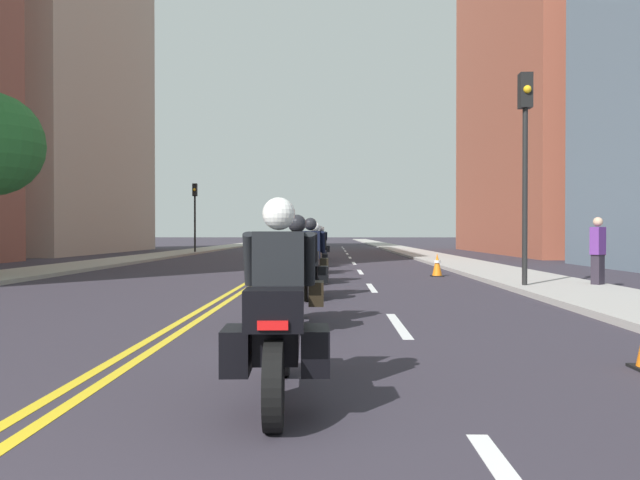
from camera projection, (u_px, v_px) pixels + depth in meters
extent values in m
plane|color=#312C36|center=(305.00, 250.00, 48.88)|extent=(264.00, 264.00, 0.00)
cube|color=#9F9A8C|center=(212.00, 249.00, 49.03)|extent=(2.50, 144.00, 0.12)
cube|color=#A7A29D|center=(399.00, 249.00, 48.74)|extent=(2.50, 144.00, 0.12)
cube|color=yellow|center=(304.00, 249.00, 48.89)|extent=(0.12, 132.00, 0.01)
cube|color=yellow|center=(307.00, 249.00, 48.88)|extent=(0.12, 132.00, 0.01)
cube|color=silver|center=(398.00, 325.00, 8.83)|extent=(0.14, 2.40, 0.01)
cube|color=silver|center=(372.00, 288.00, 14.83)|extent=(0.14, 2.40, 0.01)
cube|color=silver|center=(360.00, 272.00, 20.83)|extent=(0.14, 2.40, 0.01)
cube|color=silver|center=(354.00, 263.00, 26.83)|extent=(0.14, 2.40, 0.01)
cube|color=silver|center=(350.00, 258.00, 32.83)|extent=(0.14, 2.40, 0.01)
cube|color=silver|center=(347.00, 254.00, 38.83)|extent=(0.14, 2.40, 0.01)
cube|color=silver|center=(345.00, 251.00, 44.82)|extent=(0.14, 2.40, 0.01)
cube|color=silver|center=(344.00, 249.00, 50.82)|extent=(0.14, 2.40, 0.01)
cube|color=silver|center=(342.00, 247.00, 56.82)|extent=(0.14, 2.40, 0.01)
cube|color=tan|center=(48.00, 47.00, 40.95)|extent=(9.00, 18.21, 27.27)
cube|color=#984C38|center=(536.00, 88.00, 39.80)|extent=(6.16, 20.71, 21.33)
cube|color=#2D3847|center=(584.00, 171.00, 39.80)|extent=(0.04, 17.40, 0.90)
cylinder|color=black|center=(283.00, 343.00, 5.71)|extent=(0.15, 0.61, 0.61)
cylinder|color=black|center=(274.00, 386.00, 4.11)|extent=(0.15, 0.61, 0.61)
cube|color=silver|center=(283.00, 308.00, 5.71)|extent=(0.15, 0.33, 0.04)
cube|color=black|center=(279.00, 326.00, 4.91)|extent=(0.37, 1.23, 0.40)
cube|color=black|center=(274.00, 309.00, 4.19)|extent=(0.41, 0.38, 0.28)
cube|color=red|center=(273.00, 325.00, 4.00)|extent=(0.20, 0.04, 0.06)
cube|color=black|center=(237.00, 350.00, 4.42)|extent=(0.22, 0.45, 0.32)
cube|color=black|center=(315.00, 350.00, 4.44)|extent=(0.22, 0.45, 0.32)
cube|color=#B2C1CC|center=(281.00, 274.00, 5.41)|extent=(0.36, 0.14, 0.36)
cube|color=black|center=(279.00, 266.00, 4.85)|extent=(0.41, 0.28, 0.55)
cylinder|color=black|center=(250.00, 259.00, 5.00)|extent=(0.11, 0.28, 0.45)
cylinder|color=black|center=(309.00, 259.00, 5.01)|extent=(0.11, 0.28, 0.45)
sphere|color=white|center=(279.00, 214.00, 4.88)|extent=(0.26, 0.26, 0.26)
cylinder|color=black|center=(299.00, 297.00, 9.57)|extent=(0.14, 0.65, 0.65)
cylinder|color=black|center=(295.00, 309.00, 8.05)|extent=(0.14, 0.65, 0.65)
cube|color=silver|center=(299.00, 275.00, 9.57)|extent=(0.14, 0.32, 0.04)
cube|color=black|center=(297.00, 283.00, 8.81)|extent=(0.34, 1.16, 0.40)
cube|color=black|center=(295.00, 271.00, 8.12)|extent=(0.40, 0.37, 0.28)
cube|color=red|center=(294.00, 278.00, 7.94)|extent=(0.20, 0.03, 0.06)
cube|color=black|center=(275.00, 293.00, 8.36)|extent=(0.21, 0.44, 0.32)
cube|color=black|center=(316.00, 293.00, 8.35)|extent=(0.21, 0.44, 0.32)
cube|color=#B2C1CC|center=(298.00, 255.00, 9.29)|extent=(0.36, 0.13, 0.36)
cube|color=black|center=(297.00, 251.00, 8.75)|extent=(0.40, 0.27, 0.51)
cylinder|color=black|center=(281.00, 248.00, 8.90)|extent=(0.10, 0.28, 0.45)
cylinder|color=black|center=(314.00, 248.00, 8.90)|extent=(0.10, 0.28, 0.45)
sphere|color=black|center=(297.00, 224.00, 8.78)|extent=(0.26, 0.26, 0.26)
cylinder|color=black|center=(313.00, 279.00, 13.41)|extent=(0.13, 0.65, 0.65)
cylinder|color=black|center=(308.00, 285.00, 11.88)|extent=(0.13, 0.65, 0.65)
cube|color=silver|center=(313.00, 263.00, 13.41)|extent=(0.15, 0.32, 0.04)
cube|color=black|center=(311.00, 268.00, 12.64)|extent=(0.35, 1.18, 0.40)
cube|color=black|center=(308.00, 259.00, 11.95)|extent=(0.41, 0.37, 0.28)
cube|color=red|center=(308.00, 263.00, 11.76)|extent=(0.20, 0.04, 0.06)
cube|color=black|center=(295.00, 274.00, 12.19)|extent=(0.21, 0.44, 0.32)
cube|color=black|center=(323.00, 274.00, 12.17)|extent=(0.21, 0.44, 0.32)
cube|color=#B2C1CC|center=(312.00, 249.00, 13.13)|extent=(0.36, 0.13, 0.36)
cube|color=black|center=(310.00, 245.00, 12.59)|extent=(0.41, 0.27, 0.56)
cylinder|color=black|center=(299.00, 242.00, 12.75)|extent=(0.11, 0.28, 0.45)
cylinder|color=black|center=(322.00, 242.00, 12.72)|extent=(0.11, 0.28, 0.45)
sphere|color=black|center=(310.00, 224.00, 12.61)|extent=(0.26, 0.26, 0.26)
cylinder|color=black|center=(316.00, 268.00, 17.16)|extent=(0.15, 0.67, 0.67)
cylinder|color=black|center=(313.00, 272.00, 15.55)|extent=(0.15, 0.67, 0.67)
cube|color=silver|center=(316.00, 256.00, 17.16)|extent=(0.15, 0.32, 0.04)
cube|color=black|center=(315.00, 260.00, 16.35)|extent=(0.36, 1.24, 0.40)
cube|color=black|center=(313.00, 252.00, 15.62)|extent=(0.41, 0.37, 0.28)
cube|color=red|center=(312.00, 256.00, 15.44)|extent=(0.20, 0.04, 0.06)
cube|color=black|center=(303.00, 264.00, 15.88)|extent=(0.21, 0.45, 0.32)
cube|color=black|center=(324.00, 264.00, 15.86)|extent=(0.21, 0.45, 0.32)
cube|color=#B2C1CC|center=(316.00, 245.00, 16.86)|extent=(0.36, 0.13, 0.36)
cube|color=black|center=(315.00, 242.00, 16.30)|extent=(0.41, 0.27, 0.53)
cylinder|color=black|center=(306.00, 240.00, 16.46)|extent=(0.11, 0.28, 0.45)
cylinder|color=black|center=(324.00, 240.00, 16.43)|extent=(0.11, 0.28, 0.45)
sphere|color=white|center=(315.00, 227.00, 16.32)|extent=(0.26, 0.26, 0.26)
cylinder|color=black|center=(316.00, 263.00, 20.93)|extent=(0.15, 0.62, 0.61)
cylinder|color=black|center=(316.00, 265.00, 19.44)|extent=(0.15, 0.62, 0.61)
cube|color=silver|center=(316.00, 253.00, 20.92)|extent=(0.15, 0.32, 0.04)
cube|color=black|center=(316.00, 255.00, 20.18)|extent=(0.36, 1.14, 0.40)
cube|color=black|center=(316.00, 249.00, 19.51)|extent=(0.41, 0.37, 0.28)
cube|color=red|center=(316.00, 252.00, 19.32)|extent=(0.20, 0.04, 0.06)
cube|color=black|center=(307.00, 259.00, 19.73)|extent=(0.21, 0.45, 0.32)
cube|color=black|center=(325.00, 259.00, 19.74)|extent=(0.21, 0.45, 0.32)
cube|color=#B2C1CC|center=(316.00, 243.00, 20.65)|extent=(0.36, 0.13, 0.36)
cube|color=black|center=(316.00, 242.00, 20.13)|extent=(0.41, 0.27, 0.50)
cylinder|color=black|center=(309.00, 240.00, 20.27)|extent=(0.11, 0.28, 0.45)
cylinder|color=black|center=(323.00, 240.00, 20.28)|extent=(0.11, 0.28, 0.45)
sphere|color=white|center=(316.00, 230.00, 20.15)|extent=(0.26, 0.26, 0.26)
cylinder|color=black|center=(317.00, 258.00, 24.87)|extent=(0.13, 0.61, 0.61)
cylinder|color=black|center=(316.00, 260.00, 23.32)|extent=(0.13, 0.61, 0.61)
cube|color=silver|center=(317.00, 250.00, 24.87)|extent=(0.14, 0.32, 0.04)
cube|color=black|center=(317.00, 252.00, 24.09)|extent=(0.33, 1.18, 0.40)
cube|color=black|center=(316.00, 247.00, 23.39)|extent=(0.40, 0.36, 0.28)
cube|color=red|center=(316.00, 249.00, 23.20)|extent=(0.20, 0.03, 0.06)
cube|color=black|center=(309.00, 255.00, 23.63)|extent=(0.20, 0.44, 0.32)
cube|color=black|center=(324.00, 255.00, 23.62)|extent=(0.20, 0.44, 0.32)
cube|color=#B2C1CC|center=(317.00, 242.00, 24.58)|extent=(0.36, 0.12, 0.36)
cube|color=black|center=(317.00, 240.00, 24.04)|extent=(0.40, 0.26, 0.54)
cylinder|color=black|center=(311.00, 238.00, 24.19)|extent=(0.10, 0.28, 0.45)
cylinder|color=black|center=(323.00, 238.00, 24.18)|extent=(0.10, 0.28, 0.45)
sphere|color=white|center=(317.00, 229.00, 24.06)|extent=(0.26, 0.26, 0.26)
cylinder|color=black|center=(320.00, 254.00, 29.38)|extent=(0.11, 0.66, 0.66)
cylinder|color=black|center=(319.00, 255.00, 27.85)|extent=(0.11, 0.66, 0.66)
cube|color=silver|center=(320.00, 246.00, 29.37)|extent=(0.14, 0.32, 0.04)
cube|color=black|center=(319.00, 248.00, 28.61)|extent=(0.33, 1.17, 0.40)
cube|color=black|center=(319.00, 244.00, 27.92)|extent=(0.40, 0.36, 0.28)
cube|color=red|center=(319.00, 246.00, 27.73)|extent=(0.20, 0.03, 0.06)
cube|color=black|center=(313.00, 251.00, 28.16)|extent=(0.20, 0.44, 0.32)
cube|color=black|center=(325.00, 251.00, 28.14)|extent=(0.20, 0.44, 0.32)
cube|color=#B2C1CC|center=(320.00, 240.00, 29.09)|extent=(0.36, 0.13, 0.36)
cube|color=black|center=(319.00, 237.00, 28.55)|extent=(0.40, 0.26, 0.59)
cylinder|color=black|center=(314.00, 236.00, 28.71)|extent=(0.10, 0.28, 0.45)
cylinder|color=black|center=(325.00, 236.00, 28.70)|extent=(0.10, 0.28, 0.45)
sphere|color=white|center=(319.00, 228.00, 28.58)|extent=(0.26, 0.26, 0.26)
cylinder|color=black|center=(321.00, 252.00, 32.62)|extent=(0.14, 0.65, 0.65)
cylinder|color=black|center=(322.00, 253.00, 31.09)|extent=(0.14, 0.65, 0.65)
cube|color=silver|center=(321.00, 245.00, 32.61)|extent=(0.16, 0.33, 0.04)
cube|color=black|center=(322.00, 247.00, 31.85)|extent=(0.39, 1.18, 0.40)
cube|color=black|center=(322.00, 243.00, 31.16)|extent=(0.42, 0.38, 0.28)
cube|color=red|center=(322.00, 244.00, 30.98)|extent=(0.20, 0.04, 0.06)
cube|color=black|center=(317.00, 249.00, 31.39)|extent=(0.23, 0.45, 0.32)
cube|color=black|center=(328.00, 249.00, 31.41)|extent=(0.23, 0.45, 0.32)
cube|color=#B2C1CC|center=(321.00, 239.00, 32.34)|extent=(0.37, 0.14, 0.36)
cube|color=black|center=(322.00, 237.00, 31.80)|extent=(0.41, 0.28, 0.59)
cylinder|color=black|center=(317.00, 236.00, 31.94)|extent=(0.12, 0.29, 0.45)
cylinder|color=black|center=(326.00, 236.00, 31.96)|extent=(0.12, 0.29, 0.45)
sphere|color=white|center=(322.00, 229.00, 31.82)|extent=(0.26, 0.26, 0.26)
cube|color=black|center=(437.00, 276.00, 18.69)|extent=(0.37, 0.37, 0.03)
cone|color=orange|center=(437.00, 264.00, 18.69)|extent=(0.30, 0.30, 0.68)
cylinder|color=white|center=(437.00, 262.00, 18.69)|extent=(0.20, 0.20, 0.08)
cylinder|color=black|center=(525.00, 198.00, 14.20)|extent=(0.12, 0.12, 4.23)
cube|color=black|center=(525.00, 91.00, 14.17)|extent=(0.28, 0.28, 0.80)
sphere|color=yellow|center=(527.00, 89.00, 14.02)|extent=(0.18, 0.18, 0.18)
cylinder|color=black|center=(195.00, 225.00, 39.20)|extent=(0.12, 0.12, 3.70)
cube|color=black|center=(195.00, 190.00, 39.17)|extent=(0.28, 0.28, 0.80)
sphere|color=yellow|center=(194.00, 190.00, 39.02)|extent=(0.18, 0.18, 0.18)
cube|color=#29232E|center=(598.00, 272.00, 14.41)|extent=(0.34, 0.33, 0.81)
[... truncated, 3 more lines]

